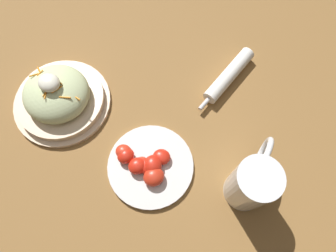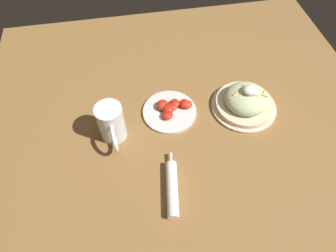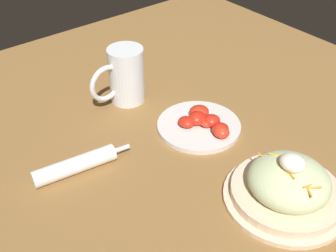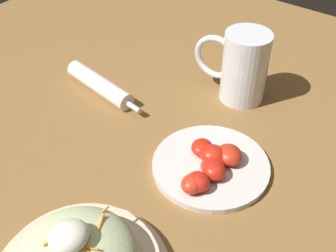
% 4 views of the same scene
% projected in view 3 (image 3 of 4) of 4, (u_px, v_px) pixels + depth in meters
% --- Properties ---
extents(ground_plane, '(1.43, 1.43, 0.00)m').
position_uv_depth(ground_plane, '(180.00, 155.00, 0.94)').
color(ground_plane, olive).
extents(salad_plate, '(0.24, 0.24, 0.11)m').
position_uv_depth(salad_plate, '(287.00, 186.00, 0.81)').
color(salad_plate, beige).
rests_on(salad_plate, ground_plane).
extents(beer_mug, '(0.09, 0.15, 0.14)m').
position_uv_depth(beer_mug, '(126.00, 78.00, 1.08)').
color(beer_mug, white).
rests_on(beer_mug, ground_plane).
extents(napkin_roll, '(0.06, 0.21, 0.04)m').
position_uv_depth(napkin_roll, '(76.00, 165.00, 0.89)').
color(napkin_roll, white).
rests_on(napkin_roll, ground_plane).
extents(tomato_plate, '(0.19, 0.19, 0.04)m').
position_uv_depth(tomato_plate, '(201.00, 124.00, 1.01)').
color(tomato_plate, silver).
rests_on(tomato_plate, ground_plane).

